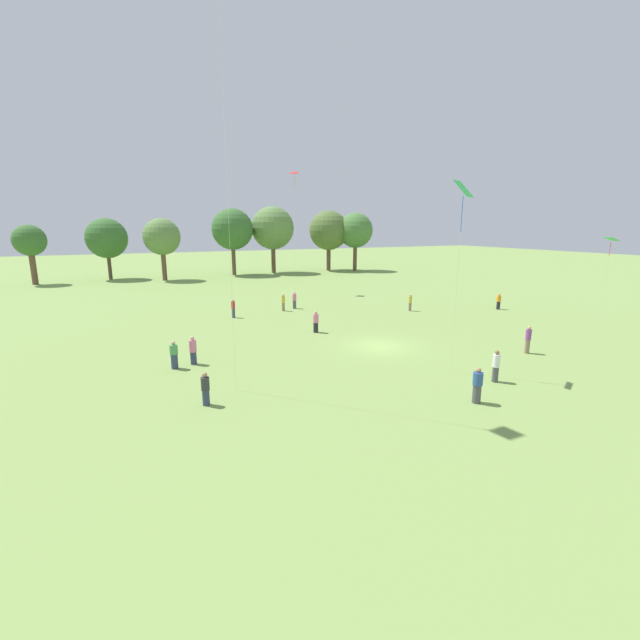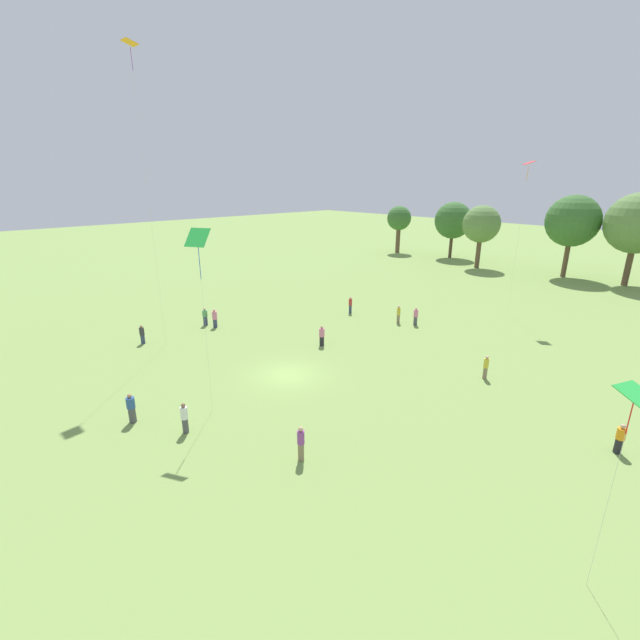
{
  "view_description": "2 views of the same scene",
  "coord_description": "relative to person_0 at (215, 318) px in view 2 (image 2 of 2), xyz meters",
  "views": [
    {
      "loc": [
        -16.18,
        -24.57,
        8.34
      ],
      "look_at": [
        -4.22,
        0.94,
        2.12
      ],
      "focal_mm": 24.0,
      "sensor_mm": 36.0,
      "label": 1
    },
    {
      "loc": [
        21.69,
        -17.1,
        13.16
      ],
      "look_at": [
        -2.91,
        5.86,
        2.06
      ],
      "focal_mm": 24.0,
      "sensor_mm": 36.0,
      "label": 2
    }
  ],
  "objects": [
    {
      "name": "ground_plane",
      "position": [
        12.56,
        -1.49,
        -0.87
      ],
      "size": [
        240.0,
        240.0,
        0.0
      ],
      "primitive_type": "plane",
      "color": "#7A994C"
    },
    {
      "name": "tree_0",
      "position": [
        -14.83,
        47.23,
        5.32
      ],
      "size": [
        4.4,
        4.4,
        8.53
      ],
      "color": "brown",
      "rests_on": "ground_plane"
    },
    {
      "name": "tree_1",
      "position": [
        -5.0,
        49.39,
        5.55
      ],
      "size": [
        6.21,
        6.21,
        9.55
      ],
      "color": "brown",
      "rests_on": "ground_plane"
    },
    {
      "name": "tree_2",
      "position": [
        2.69,
        44.4,
        5.77
      ],
      "size": [
        5.57,
        5.57,
        9.49
      ],
      "color": "brown",
      "rests_on": "ground_plane"
    },
    {
      "name": "tree_3",
      "position": [
        14.31,
        47.12,
        6.86
      ],
      "size": [
        6.93,
        6.93,
        11.23
      ],
      "color": "brown",
      "rests_on": "ground_plane"
    },
    {
      "name": "tree_4",
      "position": [
        21.61,
        47.48,
        7.04
      ],
      "size": [
        7.51,
        7.51,
        11.7
      ],
      "color": "brown",
      "rests_on": "ground_plane"
    },
    {
      "name": "person_0",
      "position": [
        0.0,
        0.0,
        0.0
      ],
      "size": [
        0.62,
        0.62,
        1.78
      ],
      "rotation": [
        0.0,
        0.0,
        5.63
      ],
      "color": "#333D5B",
      "rests_on": "ground_plane"
    },
    {
      "name": "person_1",
      "position": [
        31.02,
        4.99,
        -0.07
      ],
      "size": [
        0.6,
        0.6,
        1.64
      ],
      "rotation": [
        0.0,
        0.0,
        5.54
      ],
      "color": "#232328",
      "rests_on": "ground_plane"
    },
    {
      "name": "person_2",
      "position": [
        -1.16,
        -0.36,
        -0.04
      ],
      "size": [
        0.66,
        0.66,
        1.7
      ],
      "rotation": [
        0.0,
        0.0,
        5.37
      ],
      "color": "#333D5B",
      "rests_on": "ground_plane"
    },
    {
      "name": "person_3",
      "position": [
        14.42,
        -10.11,
        0.02
      ],
      "size": [
        0.52,
        0.52,
        1.78
      ],
      "rotation": [
        0.0,
        0.0,
        3.64
      ],
      "color": "#4C4C51",
      "rests_on": "ground_plane"
    },
    {
      "name": "person_4",
      "position": [
        10.88,
        13.51,
        0.02
      ],
      "size": [
        0.48,
        0.48,
        1.76
      ],
      "rotation": [
        0.0,
        0.0,
        5.68
      ],
      "color": "#847056",
      "rests_on": "ground_plane"
    },
    {
      "name": "person_5",
      "position": [
        10.15,
        4.11,
        -0.02
      ],
      "size": [
        0.63,
        0.63,
        1.74
      ],
      "rotation": [
        0.0,
        0.0,
        3.95
      ],
      "color": "#232328",
      "rests_on": "ground_plane"
    },
    {
      "name": "person_6",
      "position": [
        11.37,
        -11.82,
        -0.0
      ],
      "size": [
        0.6,
        0.6,
        1.77
      ],
      "rotation": [
        0.0,
        0.0,
        0.35
      ],
      "color": "#4C4C51",
      "rests_on": "ground_plane"
    },
    {
      "name": "person_7",
      "position": [
        20.56,
        -7.09,
        0.07
      ],
      "size": [
        0.5,
        0.5,
        1.87
      ],
      "rotation": [
        0.0,
        0.0,
        5.31
      ],
      "color": "#847056",
      "rests_on": "ground_plane"
    },
    {
      "name": "person_8",
      "position": [
        5.57,
        12.45,
        0.02
      ],
      "size": [
        0.43,
        0.43,
        1.76
      ],
      "rotation": [
        0.0,
        0.0,
        0.31
      ],
      "color": "#333D5B",
      "rests_on": "ground_plane"
    },
    {
      "name": "person_9",
      "position": [
        -0.46,
        -6.57,
        -0.07
      ],
      "size": [
        0.55,
        0.55,
        1.63
      ],
      "rotation": [
        0.0,
        0.0,
        3.68
      ],
      "color": "#333D5B",
      "rests_on": "ground_plane"
    },
    {
      "name": "person_10",
      "position": [
        22.36,
        8.15,
        -0.01
      ],
      "size": [
        0.47,
        0.47,
        1.71
      ],
      "rotation": [
        0.0,
        0.0,
        0.7
      ],
      "color": "#847056",
      "rests_on": "ground_plane"
    },
    {
      "name": "person_11",
      "position": [
        12.36,
        14.21,
        -0.01
      ],
      "size": [
        0.56,
        0.56,
        1.74
      ],
      "rotation": [
        0.0,
        0.0,
        1.04
      ],
      "color": "#4C4C51",
      "rests_on": "ground_plane"
    },
    {
      "name": "kite_0",
      "position": [
        16.63,
        24.43,
        13.06
      ],
      "size": [
        1.3,
        1.29,
        14.78
      ],
      "rotation": [
        0.0,
        0.0,
        4.78
      ],
      "color": "red",
      "rests_on": "ground_plane"
    },
    {
      "name": "kite_1",
      "position": [
        1.29,
        -5.35,
        19.61
      ],
      "size": [
        0.97,
        0.94,
        22.05
      ],
      "rotation": [
        0.0,
        0.0,
        2.41
      ],
      "color": "orange",
      "rests_on": "ground_plane"
    },
    {
      "name": "kite_2",
      "position": [
        32.4,
        -4.41,
        6.21
      ],
      "size": [
        1.14,
        1.17,
        7.45
      ],
      "rotation": [
        0.0,
        0.0,
        0.42
      ],
      "color": "green",
      "rests_on": "ground_plane"
    },
    {
      "name": "kite_3",
      "position": [
        13.34,
        -7.87,
        9.11
      ],
      "size": [
        1.44,
        1.29,
        10.72
      ],
      "rotation": [
        0.0,
        0.0,
        6.0
      ],
      "color": "green",
      "rests_on": "ground_plane"
    }
  ]
}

